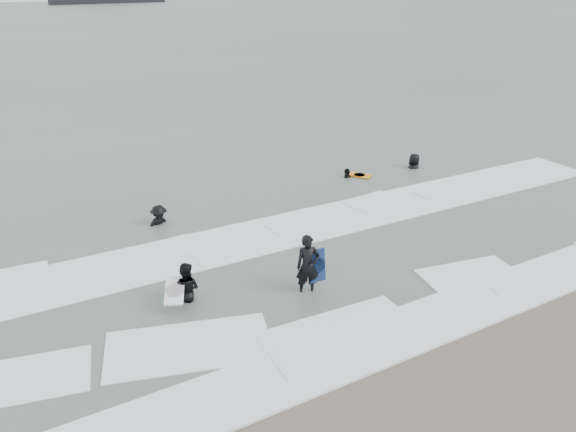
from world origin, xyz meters
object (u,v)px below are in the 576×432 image
surfer_centre (307,294)px  surfer_right_near (347,178)px  surfer_breaker (160,226)px  surfer_right_far (414,169)px  surfer_wading (187,300)px

surfer_centre → surfer_right_near: 9.71m
surfer_centre → surfer_breaker: size_ratio=1.12×
surfer_centre → surfer_right_far: size_ratio=0.98×
surfer_breaker → surfer_right_far: size_ratio=0.88×
surfer_right_far → surfer_breaker: bearing=-22.5°
surfer_wading → surfer_breaker: 5.19m
surfer_breaker → surfer_wading: bearing=-116.4°
surfer_right_near → surfer_wading: bearing=10.5°
surfer_centre → surfer_breaker: 6.87m
surfer_wading → surfer_breaker: bearing=-59.9°
surfer_wading → surfer_right_far: (12.84, 5.59, 0.00)m
surfer_right_near → surfer_centre: bearing=27.2°
surfer_right_near → surfer_right_far: size_ratio=0.86×
surfer_breaker → surfer_centre: bearing=-88.0°
surfer_centre → surfer_wading: bearing=174.3°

